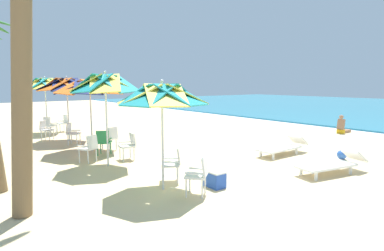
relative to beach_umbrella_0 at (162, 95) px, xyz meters
The scene contains 23 objects.
ground_plane 3.43m from the beach_umbrella_0, 81.44° to the left, with size 80.00×80.00×0.00m, color beige.
beach_umbrella_0 is the anchor object (origin of this frame).
plastic_chair_0 1.91m from the beach_umbrella_0, 26.96° to the left, with size 0.63×0.63×0.87m.
plastic_chair_1 1.80m from the beach_umbrella_0, 124.56° to the left, with size 0.61×0.62×0.87m.
beach_umbrella_1 2.81m from the beach_umbrella_0, behind, with size 2.08×2.08×2.80m.
plastic_chair_2 3.63m from the beach_umbrella_0, 167.79° to the left, with size 0.49×0.52×0.87m.
plastic_chair_3 3.93m from the beach_umbrella_0, behind, with size 0.61×0.60×0.87m.
beach_umbrella_2 5.16m from the beach_umbrella_0, behind, with size 2.51×2.51×2.66m.
plastic_chair_4 4.55m from the beach_umbrella_0, behind, with size 0.63×0.63×0.87m.
plastic_chair_5 5.16m from the beach_umbrella_0, behind, with size 0.59×0.57×0.87m.
beach_umbrella_3 7.72m from the beach_umbrella_0, behind, with size 2.42×2.42×2.74m.
plastic_chair_6 8.69m from the beach_umbrella_0, behind, with size 0.63×0.63×0.87m.
plastic_chair_7 7.02m from the beach_umbrella_0, behind, with size 0.63×0.63×0.87m.
beach_umbrella_4 10.64m from the beach_umbrella_0, behind, with size 2.12×2.12×2.79m.
plastic_chair_8 10.14m from the beach_umbrella_0, behind, with size 0.60×0.62×0.87m.
plastic_chair_9 11.01m from the beach_umbrella_0, behind, with size 0.45×0.48×0.87m.
plastic_chair_10 10.75m from the beach_umbrella_0, behind, with size 0.50×0.52×0.87m.
sun_lounger_0 5.02m from the beach_umbrella_0, 68.64° to the left, with size 1.05×2.23×0.62m.
sun_lounger_1 5.56m from the beach_umbrella_0, 96.02° to the left, with size 0.65×2.15×0.62m.
palm_tree_2 3.17m from the beach_umbrella_0, 97.42° to the right, with size 3.11×3.34×6.44m.
cooler_box 2.33m from the beach_umbrella_0, 61.46° to the left, with size 0.50×0.34×0.40m.
beach_ball 6.57m from the beach_umbrella_0, 80.50° to the left, with size 0.31×0.31×0.31m, color blue.
beachgoer_seated 11.76m from the beach_umbrella_0, 98.42° to the left, with size 0.30×0.93×0.92m.
Camera 1 is at (5.61, -6.36, 2.45)m, focal length 29.48 mm.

